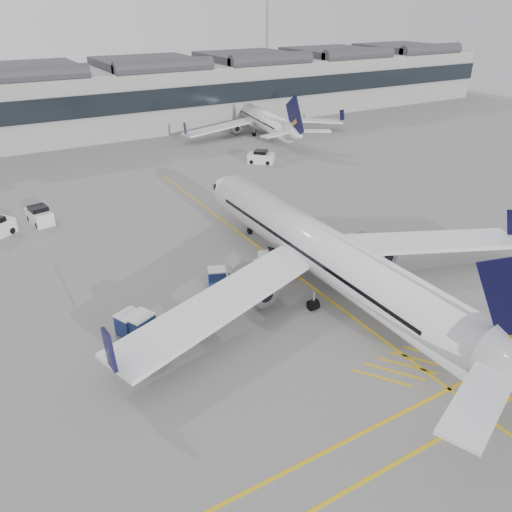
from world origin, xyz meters
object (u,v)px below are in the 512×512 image
baggage_cart_a (217,277)px  ramp_agent_b (257,283)px  ramp_agent_a (246,281)px  belt_loader (275,262)px  pushback_tug (136,353)px  airliner_main (328,255)px

baggage_cart_a → ramp_agent_b: size_ratio=0.98×
baggage_cart_a → ramp_agent_a: ramp_agent_a is taller
belt_loader → pushback_tug: (-15.28, -6.42, -0.00)m
belt_loader → pushback_tug: bearing=-141.5°
baggage_cart_a → ramp_agent_a: 2.60m
belt_loader → pushback_tug: size_ratio=2.10×
ramp_agent_b → pushback_tug: (-11.42, -3.28, -0.43)m
belt_loader → ramp_agent_a: 4.90m
ramp_agent_a → airliner_main: bearing=-58.0°
airliner_main → pushback_tug: size_ratio=17.94×
ramp_agent_b → ramp_agent_a: bearing=-94.8°
airliner_main → ramp_agent_a: (-5.91, 3.27, -2.44)m
belt_loader → ramp_agent_a: belt_loader is taller
pushback_tug → airliner_main: bearing=5.9°
airliner_main → ramp_agent_a: size_ratio=23.64×
belt_loader → ramp_agent_a: bearing=-137.0°
ramp_agent_a → pushback_tug: (-10.93, -4.18, -0.33)m
airliner_main → belt_loader: (-1.57, 5.51, -2.77)m
airliner_main → baggage_cart_a: 9.59m
belt_loader → baggage_cart_a: (-6.14, -0.36, 0.33)m
baggage_cart_a → pushback_tug: bearing=-125.2°
belt_loader → pushback_tug: 16.57m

